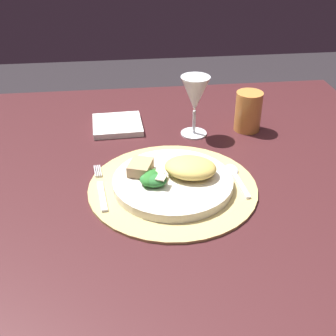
{
  "coord_description": "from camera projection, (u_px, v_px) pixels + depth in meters",
  "views": [
    {
      "loc": [
        -0.1,
        -0.82,
        1.23
      ],
      "look_at": [
        -0.0,
        -0.02,
        0.73
      ],
      "focal_mm": 47.28,
      "sensor_mm": 36.0,
      "label": 1
    }
  ],
  "objects": [
    {
      "name": "dining_table",
      "position": [
        169.0,
        220.0,
        1.05
      ],
      "size": [
        1.16,
        1.02,
        0.71
      ],
      "color": "#431D1F",
      "rests_on": "ground"
    },
    {
      "name": "placemat",
      "position": [
        171.0,
        187.0,
        0.92
      ],
      "size": [
        0.35,
        0.35,
        0.01
      ],
      "primitive_type": "cylinder",
      "color": "tan",
      "rests_on": "dining_table"
    },
    {
      "name": "dinner_plate",
      "position": [
        171.0,
        182.0,
        0.91
      ],
      "size": [
        0.25,
        0.25,
        0.02
      ],
      "primitive_type": "cylinder",
      "color": "silver",
      "rests_on": "placemat"
    },
    {
      "name": "pasta_serving",
      "position": [
        190.0,
        168.0,
        0.91
      ],
      "size": [
        0.13,
        0.11,
        0.03
      ],
      "primitive_type": "ellipsoid",
      "rotation": [
        0.0,
        0.0,
        2.82
      ],
      "color": "#E7C65F",
      "rests_on": "dinner_plate"
    },
    {
      "name": "salad_greens",
      "position": [
        153.0,
        178.0,
        0.89
      ],
      "size": [
        0.07,
        0.08,
        0.02
      ],
      "color": "#2A7529",
      "rests_on": "dinner_plate"
    },
    {
      "name": "bread_piece",
      "position": [
        140.0,
        167.0,
        0.92
      ],
      "size": [
        0.06,
        0.07,
        0.02
      ],
      "primitive_type": "cube",
      "rotation": [
        0.0,
        0.0,
        1.23
      ],
      "color": "tan",
      "rests_on": "dinner_plate"
    },
    {
      "name": "fork",
      "position": [
        101.0,
        189.0,
        0.91
      ],
      "size": [
        0.03,
        0.17,
        0.0
      ],
      "color": "silver",
      "rests_on": "placemat"
    },
    {
      "name": "spoon",
      "position": [
        234.0,
        174.0,
        0.95
      ],
      "size": [
        0.03,
        0.13,
        0.01
      ],
      "color": "silver",
      "rests_on": "placemat"
    },
    {
      "name": "napkin",
      "position": [
        117.0,
        125.0,
        1.16
      ],
      "size": [
        0.13,
        0.13,
        0.01
      ],
      "primitive_type": "cube",
      "rotation": [
        0.0,
        0.0,
        0.04
      ],
      "color": "white",
      "rests_on": "dining_table"
    },
    {
      "name": "wine_glass",
      "position": [
        195.0,
        96.0,
        1.08
      ],
      "size": [
        0.07,
        0.07,
        0.15
      ],
      "color": "silver",
      "rests_on": "dining_table"
    },
    {
      "name": "amber_tumbler",
      "position": [
        248.0,
        111.0,
        1.13
      ],
      "size": [
        0.07,
        0.07,
        0.1
      ],
      "primitive_type": "cylinder",
      "color": "#D3883F",
      "rests_on": "dining_table"
    }
  ]
}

